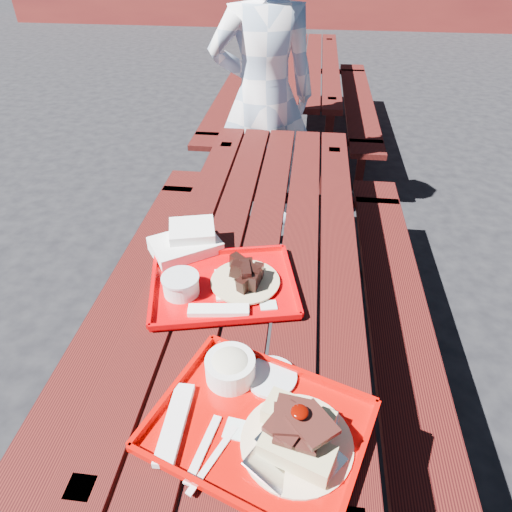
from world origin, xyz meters
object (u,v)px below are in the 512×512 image
object	(u,v)px
near_tray	(263,412)
person	(264,98)
far_tray	(221,284)
picnic_table_near	(260,285)
picnic_table_far	(295,84)

from	to	relation	value
near_tray	person	world-z (taller)	person
near_tray	far_tray	size ratio (longest dim) A/B	1.09
picnic_table_near	near_tray	world-z (taller)	near_tray
picnic_table_far	far_tray	size ratio (longest dim) A/B	4.32
picnic_table_far	near_tray	xyz separation A→B (m)	(0.09, -3.55, 0.23)
far_tray	picnic_table_far	bearing A→B (deg)	88.02
picnic_table_near	far_tray	world-z (taller)	far_tray
person	far_tray	bearing A→B (deg)	77.25
picnic_table_near	person	xyz separation A→B (m)	(-0.13, 1.36, 0.32)
picnic_table_far	far_tray	bearing A→B (deg)	-91.98
picnic_table_far	near_tray	size ratio (longest dim) A/B	3.95
picnic_table_near	far_tray	size ratio (longest dim) A/B	4.32
picnic_table_near	near_tray	size ratio (longest dim) A/B	3.95
person	picnic_table_near	bearing A→B (deg)	81.88
picnic_table_far	far_tray	xyz separation A→B (m)	(-0.11, -3.06, 0.21)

